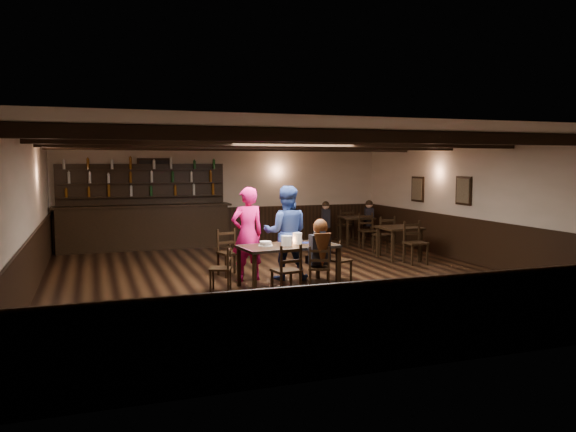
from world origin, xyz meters
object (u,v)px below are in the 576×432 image
object	(u,v)px
dining_table	(288,249)
chair_near_right	(319,265)
woman_pink	(247,234)
man_blue	(286,233)
chair_near_left	(288,267)
bar_counter	(144,221)
cake	(266,244)

from	to	relation	value
dining_table	chair_near_right	distance (m)	0.73
woman_pink	man_blue	xyz separation A→B (m)	(0.73, -0.13, 0.01)
chair_near_right	man_blue	bearing A→B (deg)	99.46
dining_table	chair_near_left	size ratio (longest dim) A/B	2.04
dining_table	bar_counter	world-z (taller)	bar_counter
chair_near_left	cake	bearing A→B (deg)	97.49
chair_near_left	cake	world-z (taller)	chair_near_left
dining_table	man_blue	bearing A→B (deg)	74.64
chair_near_left	chair_near_right	size ratio (longest dim) A/B	1.11
bar_counter	dining_table	bearing A→B (deg)	-69.22
chair_near_left	chair_near_right	xyz separation A→B (m)	(0.66, 0.26, -0.05)
woman_pink	bar_counter	bearing A→B (deg)	-81.05
chair_near_right	bar_counter	distance (m)	6.50
chair_near_left	woman_pink	world-z (taller)	woman_pink
dining_table	man_blue	world-z (taller)	man_blue
chair_near_left	cake	distance (m)	0.94
woman_pink	man_blue	bearing A→B (deg)	161.26
woman_pink	chair_near_left	bearing A→B (deg)	90.95
woman_pink	cake	bearing A→B (deg)	93.71
dining_table	chair_near_right	xyz separation A→B (m)	(0.36, -0.60, -0.21)
chair_near_right	chair_near_left	bearing A→B (deg)	-158.73
bar_counter	chair_near_right	bearing A→B (deg)	-68.12
dining_table	woman_pink	distance (m)	0.94
chair_near_right	woman_pink	size ratio (longest dim) A/B	0.45
chair_near_left	bar_counter	size ratio (longest dim) A/B	0.20
dining_table	bar_counter	bearing A→B (deg)	110.78
dining_table	cake	size ratio (longest dim) A/B	7.02
man_blue	bar_counter	distance (m)	5.33
chair_near_left	bar_counter	distance (m)	6.53
dining_table	man_blue	xyz separation A→B (m)	(0.16, 0.59, 0.21)
chair_near_right	bar_counter	xyz separation A→B (m)	(-2.42, 6.03, 0.26)
dining_table	chair_near_right	bearing A→B (deg)	-58.96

